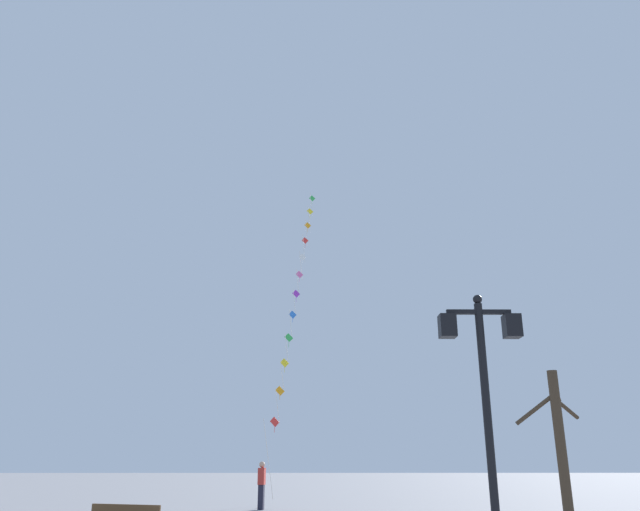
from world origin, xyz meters
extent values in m
cylinder|color=black|center=(2.00, 7.52, 2.17)|extent=(0.14, 0.14, 4.34)
sphere|color=black|center=(2.00, 7.52, 4.42)|extent=(0.16, 0.16, 0.16)
cube|color=black|center=(2.00, 7.52, 4.19)|extent=(1.13, 0.08, 0.08)
cube|color=black|center=(1.44, 7.52, 3.94)|extent=(0.28, 0.28, 0.40)
cube|color=beige|center=(1.44, 7.52, 3.94)|extent=(0.19, 0.19, 0.30)
cube|color=black|center=(2.57, 7.52, 3.94)|extent=(0.28, 0.28, 0.40)
cube|color=beige|center=(2.57, 7.52, 3.94)|extent=(0.19, 0.19, 0.30)
cylinder|color=brown|center=(-2.91, 22.74, 0.09)|extent=(0.06, 0.06, 0.18)
cylinder|color=silver|center=(-2.76, 23.93, 1.78)|extent=(0.33, 2.39, 3.21)
cylinder|color=silver|center=(-2.53, 25.66, 4.11)|extent=(0.17, 1.11, 1.48)
cylinder|color=silver|center=(-2.39, 26.75, 5.58)|extent=(0.17, 1.11, 1.48)
cylinder|color=silver|center=(-2.24, 27.85, 7.05)|extent=(0.17, 1.11, 1.48)
cylinder|color=silver|center=(-2.10, 28.94, 8.52)|extent=(0.17, 1.11, 1.48)
cylinder|color=silver|center=(-1.96, 30.03, 9.99)|extent=(0.17, 1.11, 1.48)
cylinder|color=silver|center=(-1.81, 31.12, 11.46)|extent=(0.17, 1.11, 1.48)
cylinder|color=silver|center=(-1.67, 32.21, 12.93)|extent=(0.17, 1.11, 1.48)
cylinder|color=silver|center=(-1.53, 33.31, 14.40)|extent=(0.17, 1.11, 1.48)
cylinder|color=silver|center=(-1.39, 34.40, 15.87)|extent=(0.17, 1.11, 1.48)
cylinder|color=silver|center=(-1.24, 35.49, 17.34)|extent=(0.17, 1.11, 1.48)
cylinder|color=silver|center=(-1.10, 36.58, 18.81)|extent=(0.17, 1.11, 1.48)
cube|color=red|center=(-2.60, 25.11, 3.38)|extent=(0.43, 0.18, 0.46)
cylinder|color=red|center=(-2.60, 25.11, 3.05)|extent=(0.03, 0.05, 0.28)
cube|color=orange|center=(-2.46, 26.21, 4.85)|extent=(0.45, 0.10, 0.46)
cylinder|color=orange|center=(-2.46, 26.21, 4.55)|extent=(0.02, 0.03, 0.23)
cube|color=yellow|center=(-2.32, 27.30, 6.31)|extent=(0.44, 0.14, 0.46)
cylinder|color=yellow|center=(-2.32, 27.30, 5.99)|extent=(0.02, 0.02, 0.28)
cube|color=green|center=(-2.17, 28.39, 7.78)|extent=(0.46, 0.07, 0.46)
cylinder|color=green|center=(-2.17, 28.39, 7.44)|extent=(0.02, 0.03, 0.33)
cube|color=blue|center=(-2.03, 29.48, 9.25)|extent=(0.43, 0.17, 0.46)
cylinder|color=blue|center=(-2.03, 29.48, 8.95)|extent=(0.02, 0.03, 0.25)
cube|color=purple|center=(-1.89, 30.58, 10.72)|extent=(0.46, 0.07, 0.46)
cylinder|color=purple|center=(-1.89, 30.58, 10.38)|extent=(0.02, 0.04, 0.33)
cube|color=pink|center=(-1.74, 31.67, 12.19)|extent=(0.46, 0.07, 0.46)
cylinder|color=pink|center=(-1.74, 31.67, 11.88)|extent=(0.02, 0.04, 0.27)
cube|color=white|center=(-1.60, 32.76, 13.66)|extent=(0.44, 0.14, 0.46)
cylinder|color=white|center=(-1.60, 32.76, 13.37)|extent=(0.02, 0.02, 0.22)
cube|color=red|center=(-1.46, 33.85, 15.13)|extent=(0.44, 0.15, 0.46)
cylinder|color=red|center=(-1.46, 33.85, 14.77)|extent=(0.03, 0.07, 0.35)
cube|color=orange|center=(-1.31, 34.94, 16.60)|extent=(0.46, 0.08, 0.46)
cylinder|color=orange|center=(-1.31, 34.94, 16.27)|extent=(0.02, 0.06, 0.30)
cube|color=yellow|center=(-1.17, 36.04, 18.07)|extent=(0.46, 0.04, 0.46)
cylinder|color=yellow|center=(-1.17, 36.04, 17.73)|extent=(0.02, 0.02, 0.32)
cube|color=green|center=(-1.03, 37.13, 19.54)|extent=(0.45, 0.09, 0.46)
cylinder|color=green|center=(-1.03, 37.13, 19.23)|extent=(0.02, 0.05, 0.25)
cube|color=#1E1E2D|center=(-2.84, 21.74, 0.45)|extent=(0.23, 0.32, 0.90)
cube|color=#B22D26|center=(-2.84, 21.74, 1.18)|extent=(0.28, 0.40, 0.60)
sphere|color=tan|center=(-2.84, 21.74, 1.60)|extent=(0.22, 0.22, 0.22)
cylinder|color=#B22D26|center=(-2.81, 21.96, 1.35)|extent=(0.13, 0.40, 0.50)
cylinder|color=#423323|center=(6.43, 15.91, 2.18)|extent=(0.30, 0.30, 4.35)
cylinder|color=#423323|center=(6.85, 16.20, 3.24)|extent=(0.95, 0.70, 0.61)
cylinder|color=#423323|center=(6.63, 16.24, 3.78)|extent=(0.49, 0.74, 0.61)
cylinder|color=#423323|center=(5.91, 16.22, 3.23)|extent=(1.17, 0.76, 0.94)
camera|label=1|loc=(-0.88, -2.88, 1.71)|focal=34.30mm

